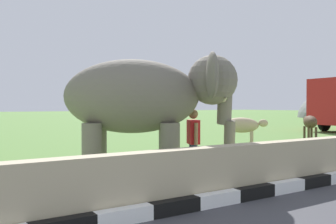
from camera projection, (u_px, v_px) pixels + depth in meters
name	position (u px, v px, depth m)	size (l,w,h in m)	color
barrier_parapet	(170.00, 180.00, 6.22)	(28.00, 0.36, 1.00)	tan
elephant	(148.00, 98.00, 8.53)	(3.95, 3.45, 2.92)	slate
person_handler	(193.00, 139.00, 8.93)	(0.38, 0.63, 1.66)	navy
cow_near	(242.00, 126.00, 15.98)	(1.53, 1.72, 1.23)	tan
cow_mid	(310.00, 122.00, 19.19)	(1.55, 1.71, 1.23)	#473323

